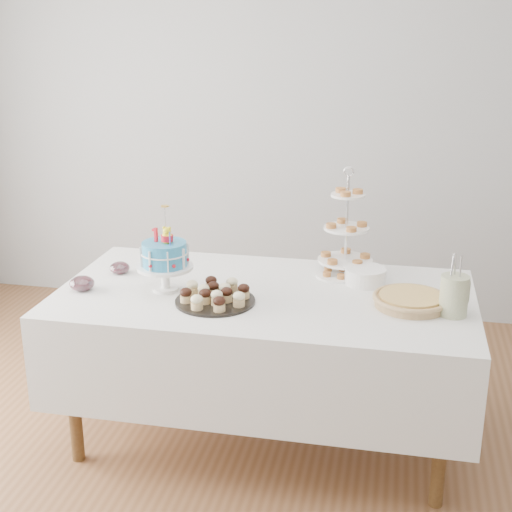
% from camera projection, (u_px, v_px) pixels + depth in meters
% --- Properties ---
extents(floor, '(5.00, 5.00, 0.00)m').
position_uv_depth(floor, '(251.00, 471.00, 3.27)').
color(floor, brown).
rests_on(floor, ground).
extents(walls, '(5.04, 4.04, 2.70)m').
position_uv_depth(walls, '(251.00, 183.00, 2.85)').
color(walls, '#A1A5A7').
rests_on(walls, floor).
extents(table, '(1.92, 1.02, 0.77)m').
position_uv_depth(table, '(264.00, 337.00, 3.38)').
color(table, silver).
rests_on(table, floor).
extents(birthday_cake, '(0.26, 0.26, 0.40)m').
position_uv_depth(birthday_cake, '(165.00, 268.00, 3.30)').
color(birthday_cake, white).
rests_on(birthday_cake, table).
extents(cupcake_tray, '(0.36, 0.36, 0.08)m').
position_uv_depth(cupcake_tray, '(215.00, 294.00, 3.18)').
color(cupcake_tray, black).
rests_on(cupcake_tray, table).
extents(pie, '(0.34, 0.34, 0.05)m').
position_uv_depth(pie, '(411.00, 300.00, 3.13)').
color(pie, tan).
rests_on(pie, table).
extents(tiered_stand, '(0.27, 0.27, 0.53)m').
position_uv_depth(tiered_stand, '(346.00, 229.00, 3.51)').
color(tiered_stand, silver).
rests_on(tiered_stand, table).
extents(plate_stack, '(0.20, 0.20, 0.08)m').
position_uv_depth(plate_stack, '(365.00, 276.00, 3.41)').
color(plate_stack, white).
rests_on(plate_stack, table).
extents(pastry_plate, '(0.22, 0.22, 0.03)m').
position_uv_depth(pastry_plate, '(338.00, 274.00, 3.51)').
color(pastry_plate, white).
rests_on(pastry_plate, table).
extents(jam_bowl_a, '(0.12, 0.12, 0.07)m').
position_uv_depth(jam_bowl_a, '(82.00, 284.00, 3.32)').
color(jam_bowl_a, silver).
rests_on(jam_bowl_a, table).
extents(jam_bowl_b, '(0.10, 0.10, 0.06)m').
position_uv_depth(jam_bowl_b, '(120.00, 268.00, 3.55)').
color(jam_bowl_b, silver).
rests_on(jam_bowl_b, table).
extents(utensil_pitcher, '(0.13, 0.12, 0.27)m').
position_uv_depth(utensil_pitcher, '(454.00, 294.00, 3.02)').
color(utensil_pitcher, beige).
rests_on(utensil_pitcher, table).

